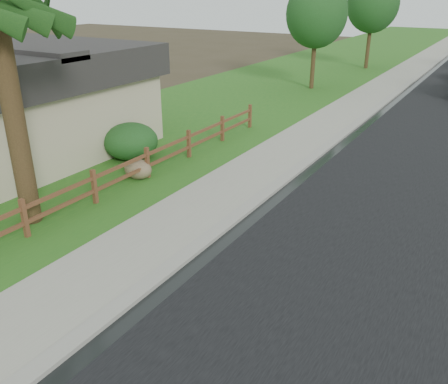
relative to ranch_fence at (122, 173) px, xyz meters
The scene contains 11 objects.
ground 7.37m from the ranch_fence, 60.64° to the right, with size 120.00×120.00×0.00m, color #3B3320.
curb 28.88m from the ranch_fence, 82.04° to the left, with size 0.40×90.00×0.12m, color gray.
wet_gutter 28.94m from the ranch_fence, 81.35° to the left, with size 0.50×90.00×0.00m, color black.
sidewalk 28.73m from the ranch_fence, 84.61° to the left, with size 2.20×90.00×0.10m, color gray.
grass_strip 28.62m from the ranch_fence, 88.40° to the left, with size 1.60×90.00×0.06m, color #205B1A.
lawn_near 28.94m from the ranch_fence, 98.75° to the left, with size 9.00×90.00×0.04m, color #205B1A.
ranch_fence is the anchor object (origin of this frame).
boulder 1.13m from the ranch_fence, 105.93° to the left, with size 1.01×0.76×0.67m, color brown.
shrub_d 3.06m from the ranch_fence, 126.26° to the left, with size 1.99×1.99×1.36m, color #1D4117.
tree_near_left 18.92m from the ranch_fence, 93.07° to the left, with size 3.66×3.66×6.48m.
tree_mid_left 28.66m from the ranch_fence, 90.61° to the left, with size 3.86×3.86×6.90m.
Camera 1 is at (6.17, -3.74, 5.90)m, focal length 38.00 mm.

